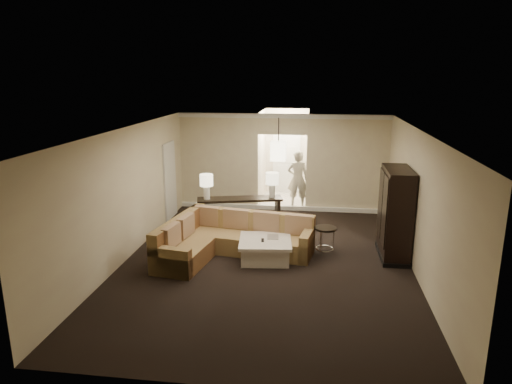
# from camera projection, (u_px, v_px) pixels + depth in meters

# --- Properties ---
(ground) EXTENTS (8.00, 8.00, 0.00)m
(ground) POSITION_uv_depth(u_px,v_px,m) (266.00, 263.00, 9.64)
(ground) COLOR black
(ground) RESTS_ON ground
(wall_back) EXTENTS (6.00, 0.04, 2.80)m
(wall_back) POSITION_uv_depth(u_px,v_px,m) (282.00, 163.00, 13.13)
(wall_back) COLOR beige
(wall_back) RESTS_ON ground
(wall_front) EXTENTS (6.00, 0.04, 2.80)m
(wall_front) POSITION_uv_depth(u_px,v_px,m) (230.00, 287.00, 5.45)
(wall_front) COLOR beige
(wall_front) RESTS_ON ground
(wall_left) EXTENTS (0.04, 8.00, 2.80)m
(wall_left) POSITION_uv_depth(u_px,v_px,m) (126.00, 194.00, 9.68)
(wall_left) COLOR beige
(wall_left) RESTS_ON ground
(wall_right) EXTENTS (0.04, 8.00, 2.80)m
(wall_right) POSITION_uv_depth(u_px,v_px,m) (419.00, 205.00, 8.90)
(wall_right) COLOR beige
(wall_right) RESTS_ON ground
(ceiling) EXTENTS (6.00, 8.00, 0.02)m
(ceiling) POSITION_uv_depth(u_px,v_px,m) (267.00, 130.00, 8.94)
(ceiling) COLOR silver
(ceiling) RESTS_ON wall_back
(crown_molding) EXTENTS (6.00, 0.10, 0.12)m
(crown_molding) POSITION_uv_depth(u_px,v_px,m) (283.00, 116.00, 12.75)
(crown_molding) COLOR white
(crown_molding) RESTS_ON wall_back
(baseboard) EXTENTS (6.00, 0.10, 0.12)m
(baseboard) POSITION_uv_depth(u_px,v_px,m) (281.00, 208.00, 13.42)
(baseboard) COLOR white
(baseboard) RESTS_ON ground
(side_door) EXTENTS (0.05, 0.90, 2.10)m
(side_door) POSITION_uv_depth(u_px,v_px,m) (170.00, 181.00, 12.45)
(side_door) COLOR white
(side_door) RESTS_ON ground
(foyer) EXTENTS (1.44, 2.02, 2.80)m
(foyer) POSITION_uv_depth(u_px,v_px,m) (285.00, 158.00, 14.44)
(foyer) COLOR white
(foyer) RESTS_ON ground
(sectional_sofa) EXTENTS (3.25, 2.45, 0.88)m
(sectional_sofa) POSITION_uv_depth(u_px,v_px,m) (227.00, 240.00, 10.00)
(sectional_sofa) COLOR brown
(sectional_sofa) RESTS_ON ground
(coffee_table) EXTENTS (1.22, 1.22, 0.46)m
(coffee_table) POSITION_uv_depth(u_px,v_px,m) (265.00, 249.00, 9.79)
(coffee_table) COLOR white
(coffee_table) RESTS_ON ground
(console_table) EXTENTS (2.20, 1.00, 0.83)m
(console_table) POSITION_uv_depth(u_px,v_px,m) (240.00, 211.00, 11.63)
(console_table) COLOR black
(console_table) RESTS_ON ground
(armoire) EXTENTS (0.58, 1.36, 1.95)m
(armoire) POSITION_uv_depth(u_px,v_px,m) (395.00, 215.00, 9.78)
(armoire) COLOR black
(armoire) RESTS_ON ground
(drink_table) EXTENTS (0.49, 0.49, 0.61)m
(drink_table) POSITION_uv_depth(u_px,v_px,m) (325.00, 235.00, 10.05)
(drink_table) COLOR black
(drink_table) RESTS_ON ground
(table_lamp_left) EXTENTS (0.33, 0.33, 0.63)m
(table_lamp_left) POSITION_uv_depth(u_px,v_px,m) (206.00, 183.00, 11.34)
(table_lamp_left) COLOR silver
(table_lamp_left) RESTS_ON console_table
(table_lamp_right) EXTENTS (0.33, 0.33, 0.63)m
(table_lamp_right) POSITION_uv_depth(u_px,v_px,m) (272.00, 181.00, 11.53)
(table_lamp_right) COLOR silver
(table_lamp_right) RESTS_ON console_table
(pendant_light) EXTENTS (0.38, 0.38, 1.09)m
(pendant_light) POSITION_uv_depth(u_px,v_px,m) (278.00, 151.00, 11.74)
(pendant_light) COLOR black
(pendant_light) RESTS_ON ceiling
(person) EXTENTS (0.71, 0.49, 1.90)m
(person) POSITION_uv_depth(u_px,v_px,m) (298.00, 176.00, 13.47)
(person) COLOR beige
(person) RESTS_ON ground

